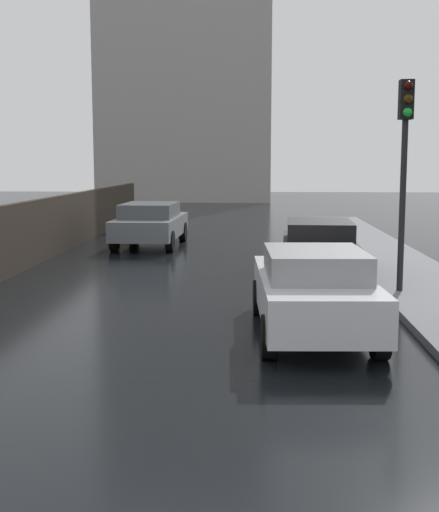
# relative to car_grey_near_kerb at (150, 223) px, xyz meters

# --- Properties ---
(car_grey_near_kerb) EXTENTS (2.02, 4.42, 1.38)m
(car_grey_near_kerb) POSITION_rel_car_grey_near_kerb_xyz_m (0.00, 0.00, 0.00)
(car_grey_near_kerb) COLOR slate
(car_grey_near_kerb) RESTS_ON ground
(car_black_mid_road) EXTENTS (1.87, 4.16, 1.36)m
(car_black_mid_road) POSITION_rel_car_grey_near_kerb_xyz_m (4.81, -6.12, -0.02)
(car_black_mid_road) COLOR black
(car_black_mid_road) RESTS_ON ground
(car_white_far_ahead) EXTENTS (1.87, 4.29, 1.37)m
(car_white_far_ahead) POSITION_rel_car_grey_near_kerb_xyz_m (4.25, -11.30, -0.03)
(car_white_far_ahead) COLOR silver
(car_white_far_ahead) RESTS_ON ground
(traffic_light) EXTENTS (0.26, 0.39, 4.10)m
(traffic_light) POSITION_rel_car_grey_near_kerb_xyz_m (6.23, -8.21, 2.25)
(traffic_light) COLOR black
(traffic_light) RESTS_ON sidewalk_strip
(distant_tower) EXTENTS (11.88, 9.74, 26.00)m
(distant_tower) POSITION_rel_car_grey_near_kerb_xyz_m (-1.42, 28.48, 10.31)
(distant_tower) COLOR #9E9993
(distant_tower) RESTS_ON ground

